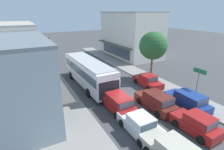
{
  "coord_description": "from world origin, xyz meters",
  "views": [
    {
      "loc": [
        -8.91,
        -13.68,
        8.69
      ],
      "look_at": [
        0.85,
        4.55,
        1.2
      ],
      "focal_mm": 28.0,
      "sensor_mm": 36.0,
      "label": 1
    }
  ],
  "objects_px": {
    "hatchback_adjacent_lane_trail": "(196,124)",
    "parked_wagon_kerb_front": "(188,100)",
    "directional_road_sign": "(199,77)",
    "pedestrian_with_handbag_near": "(57,67)",
    "wagon_behind_bus_mid": "(156,101)",
    "sedan_queue_far_back": "(140,125)",
    "traffic_light_downstreet": "(49,45)",
    "street_tree_right": "(153,46)",
    "parked_sedan_kerb_second": "(148,81)",
    "city_bus": "(88,71)",
    "wagon_adjacent_lane_lead": "(118,103)"
  },
  "relations": [
    {
      "from": "directional_road_sign",
      "to": "pedestrian_with_handbag_near",
      "type": "height_order",
      "value": "directional_road_sign"
    },
    {
      "from": "wagon_adjacent_lane_lead",
      "to": "pedestrian_with_handbag_near",
      "type": "bearing_deg",
      "value": 101.72
    },
    {
      "from": "street_tree_right",
      "to": "pedestrian_with_handbag_near",
      "type": "bearing_deg",
      "value": 142.73
    },
    {
      "from": "city_bus",
      "to": "wagon_adjacent_lane_lead",
      "type": "xyz_separation_m",
      "value": [
        0.25,
        -6.78,
        -1.14
      ]
    },
    {
      "from": "directional_road_sign",
      "to": "pedestrian_with_handbag_near",
      "type": "relative_size",
      "value": 2.21
    },
    {
      "from": "pedestrian_with_handbag_near",
      "to": "directional_road_sign",
      "type": "bearing_deg",
      "value": -55.76
    },
    {
      "from": "city_bus",
      "to": "traffic_light_downstreet",
      "type": "distance_m",
      "value": 15.38
    },
    {
      "from": "sedan_queue_far_back",
      "to": "traffic_light_downstreet",
      "type": "bearing_deg",
      "value": 94.48
    },
    {
      "from": "wagon_behind_bus_mid",
      "to": "parked_wagon_kerb_front",
      "type": "relative_size",
      "value": 0.99
    },
    {
      "from": "hatchback_adjacent_lane_trail",
      "to": "parked_wagon_kerb_front",
      "type": "distance_m",
      "value": 3.73
    },
    {
      "from": "hatchback_adjacent_lane_trail",
      "to": "parked_sedan_kerb_second",
      "type": "xyz_separation_m",
      "value": [
        2.44,
        8.72,
        -0.05
      ]
    },
    {
      "from": "parked_sedan_kerb_second",
      "to": "directional_road_sign",
      "type": "relative_size",
      "value": 1.18
    },
    {
      "from": "hatchback_adjacent_lane_trail",
      "to": "directional_road_sign",
      "type": "xyz_separation_m",
      "value": [
        4.17,
        3.28,
        1.97
      ]
    },
    {
      "from": "city_bus",
      "to": "parked_wagon_kerb_front",
      "type": "bearing_deg",
      "value": -56.32
    },
    {
      "from": "wagon_behind_bus_mid",
      "to": "parked_sedan_kerb_second",
      "type": "height_order",
      "value": "wagon_behind_bus_mid"
    },
    {
      "from": "city_bus",
      "to": "hatchback_adjacent_lane_trail",
      "type": "bearing_deg",
      "value": -72.43
    },
    {
      "from": "street_tree_right",
      "to": "parked_wagon_kerb_front",
      "type": "bearing_deg",
      "value": -104.65
    },
    {
      "from": "sedan_queue_far_back",
      "to": "traffic_light_downstreet",
      "type": "relative_size",
      "value": 1.0
    },
    {
      "from": "traffic_light_downstreet",
      "to": "wagon_adjacent_lane_lead",
      "type": "bearing_deg",
      "value": -84.39
    },
    {
      "from": "parked_wagon_kerb_front",
      "to": "parked_sedan_kerb_second",
      "type": "height_order",
      "value": "parked_wagon_kerb_front"
    },
    {
      "from": "city_bus",
      "to": "wagon_behind_bus_mid",
      "type": "distance_m",
      "value": 9.05
    },
    {
      "from": "sedan_queue_far_back",
      "to": "parked_wagon_kerb_front",
      "type": "distance_m",
      "value": 6.32
    },
    {
      "from": "wagon_behind_bus_mid",
      "to": "sedan_queue_far_back",
      "type": "distance_m",
      "value": 4.14
    },
    {
      "from": "wagon_adjacent_lane_lead",
      "to": "parked_sedan_kerb_second",
      "type": "xyz_separation_m",
      "value": [
        6.1,
        3.14,
        -0.08
      ]
    },
    {
      "from": "wagon_adjacent_lane_lead",
      "to": "pedestrian_with_handbag_near",
      "type": "relative_size",
      "value": 2.77
    },
    {
      "from": "hatchback_adjacent_lane_trail",
      "to": "parked_wagon_kerb_front",
      "type": "xyz_separation_m",
      "value": [
        2.44,
        2.82,
        0.04
      ]
    },
    {
      "from": "wagon_behind_bus_mid",
      "to": "city_bus",
      "type": "bearing_deg",
      "value": 113.66
    },
    {
      "from": "parked_wagon_kerb_front",
      "to": "pedestrian_with_handbag_near",
      "type": "bearing_deg",
      "value": 118.95
    },
    {
      "from": "wagon_behind_bus_mid",
      "to": "parked_sedan_kerb_second",
      "type": "relative_size",
      "value": 1.06
    },
    {
      "from": "directional_road_sign",
      "to": "sedan_queue_far_back",
      "type": "bearing_deg",
      "value": -170.41
    },
    {
      "from": "traffic_light_downstreet",
      "to": "parked_sedan_kerb_second",
      "type": "bearing_deg",
      "value": -66.36
    },
    {
      "from": "sedan_queue_far_back",
      "to": "street_tree_right",
      "type": "bearing_deg",
      "value": 46.17
    },
    {
      "from": "wagon_adjacent_lane_lead",
      "to": "sedan_queue_far_back",
      "type": "relative_size",
      "value": 1.07
    },
    {
      "from": "parked_wagon_kerb_front",
      "to": "wagon_behind_bus_mid",
      "type": "bearing_deg",
      "value": 154.47
    },
    {
      "from": "sedan_queue_far_back",
      "to": "parked_sedan_kerb_second",
      "type": "xyz_separation_m",
      "value": [
        6.24,
        6.79,
        0.0
      ]
    },
    {
      "from": "sedan_queue_far_back",
      "to": "parked_wagon_kerb_front",
      "type": "height_order",
      "value": "parked_wagon_kerb_front"
    },
    {
      "from": "city_bus",
      "to": "parked_sedan_kerb_second",
      "type": "relative_size",
      "value": 2.57
    },
    {
      "from": "directional_road_sign",
      "to": "pedestrian_with_handbag_near",
      "type": "xyz_separation_m",
      "value": [
        -10.58,
        15.55,
        -1.61
      ]
    },
    {
      "from": "city_bus",
      "to": "street_tree_right",
      "type": "distance_m",
      "value": 8.98
    },
    {
      "from": "wagon_adjacent_lane_lead",
      "to": "directional_road_sign",
      "type": "bearing_deg",
      "value": -16.4
    },
    {
      "from": "pedestrian_with_handbag_near",
      "to": "parked_sedan_kerb_second",
      "type": "bearing_deg",
      "value": -48.8
    },
    {
      "from": "parked_sedan_kerb_second",
      "to": "traffic_light_downstreet",
      "type": "distance_m",
      "value": 20.71
    },
    {
      "from": "hatchback_adjacent_lane_trail",
      "to": "sedan_queue_far_back",
      "type": "height_order",
      "value": "hatchback_adjacent_lane_trail"
    },
    {
      "from": "hatchback_adjacent_lane_trail",
      "to": "sedan_queue_far_back",
      "type": "distance_m",
      "value": 4.27
    },
    {
      "from": "traffic_light_downstreet",
      "to": "street_tree_right",
      "type": "xyz_separation_m",
      "value": [
        10.29,
        -17.04,
        1.69
      ]
    },
    {
      "from": "hatchback_adjacent_lane_trail",
      "to": "parked_sedan_kerb_second",
      "type": "distance_m",
      "value": 9.06
    },
    {
      "from": "hatchback_adjacent_lane_trail",
      "to": "traffic_light_downstreet",
      "type": "xyz_separation_m",
      "value": [
        -5.82,
        27.59,
        2.15
      ]
    },
    {
      "from": "city_bus",
      "to": "street_tree_right",
      "type": "relative_size",
      "value": 1.71
    },
    {
      "from": "wagon_behind_bus_mid",
      "to": "pedestrian_with_handbag_near",
      "type": "xyz_separation_m",
      "value": [
        -6.1,
        14.69,
        0.32
      ]
    },
    {
      "from": "city_bus",
      "to": "hatchback_adjacent_lane_trail",
      "type": "distance_m",
      "value": 13.02
    }
  ]
}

